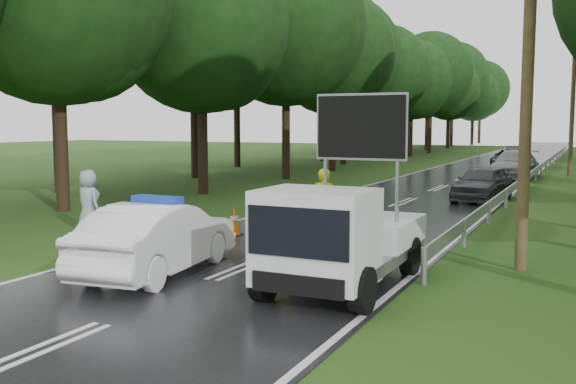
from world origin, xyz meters
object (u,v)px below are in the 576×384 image
Objects in this scene: queue_car_first at (483,183)px; officer at (324,204)px; civilian at (305,227)px; queue_car_third at (511,160)px; police_sedan at (158,239)px; barrier at (300,224)px; queue_car_fourth at (516,155)px; queue_car_second at (514,165)px; work_truck at (339,238)px.

officer is at bearing -96.56° from queue_car_first.
civilian is 30.49m from queue_car_third.
queue_car_third is at bearing -102.27° from police_sedan.
queue_car_first is at bearing 102.33° from barrier.
barrier is at bearing -94.57° from queue_car_fourth.
queue_car_first is (1.90, 12.88, -0.09)m from barrier.
queue_car_second is at bearing -88.22° from queue_car_fourth.
work_truck is 0.89× the size of queue_car_third.
barrier is at bearing 129.62° from work_truck.
queue_car_first reaches higher than queue_car_third.
work_truck is 0.85× the size of queue_car_second.
police_sedan is 1.01× the size of work_truck.
queue_car_fourth is (-0.48, 7.56, -0.02)m from queue_car_third.
civilian is at bearing -95.20° from queue_car_third.
queue_car_fourth is at bearing -99.04° from officer.
queue_car_second is at bearing 96.86° from queue_car_first.
work_truck is 26.37m from queue_car_second.
queue_car_fourth is (-1.46, 25.01, -0.03)m from queue_car_first.
civilian reaches higher than queue_car_first.
work_truck is at bearing 179.28° from police_sedan.
officer is at bearing 121.24° from barrier.
officer reaches higher than civilian.
work_truck is 2.42m from civilian.
police_sedan reaches higher than queue_car_fourth.
queue_car_second is at bearing 89.55° from work_truck.
queue_car_second reaches higher than queue_car_fourth.
queue_car_first is (0.18, 14.93, -0.25)m from work_truck.
queue_car_first is at bearing -111.35° from police_sedan.
queue_car_fourth is (-1.35, 13.56, -0.08)m from queue_car_second.
barrier is 37.89m from queue_car_fourth.
queue_car_second is 6.06m from queue_car_third.
police_sedan is 3.70m from work_truck.
work_truck reaches higher than police_sedan.
police_sedan is 0.86× the size of queue_car_second.
police_sedan is 32.92m from queue_car_third.
barrier is at bearing 92.95° from officer.
queue_car_third is 1.22× the size of queue_car_fourth.
civilian is 38.05m from queue_car_fourth.
queue_car_fourth is at bearing 99.65° from queue_car_first.
officer is at bearing 63.50° from civilian.
officer is 10.63m from queue_car_first.
queue_car_second is 13.63m from queue_car_fourth.
police_sedan is 15.83m from queue_car_first.
work_truck is 2.39× the size of officer.
queue_car_third is at bearing -100.43° from officer.
queue_car_fourth reaches higher than barrier.
barrier is 1.53× the size of civilian.
civilian is 0.38× the size of queue_car_fourth.
police_sedan is at bearing -173.83° from civilian.
officer is 0.45× the size of queue_car_first.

